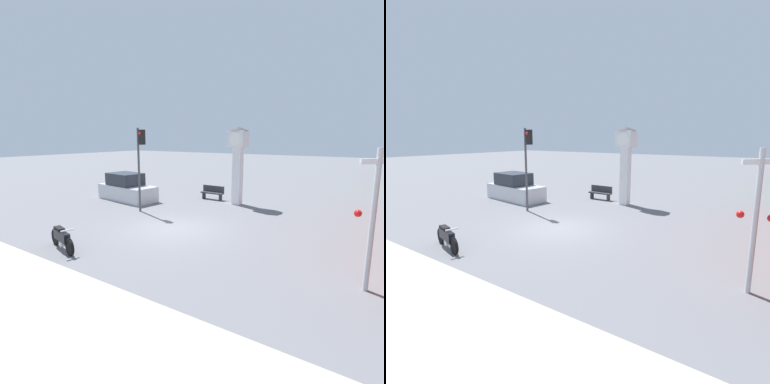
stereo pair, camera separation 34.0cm
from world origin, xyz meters
TOP-DOWN VIEW (x-y plane):
  - ground_plane at (0.00, 0.00)m, footprint 120.00×120.00m
  - motorcycle at (-1.89, -4.36)m, footprint 2.06×0.69m
  - clock_tower at (0.21, 6.33)m, footprint 1.18×1.18m
  - traffic_light at (-3.45, 1.62)m, footprint 0.50×0.35m
  - railroad_crossing_signal at (7.79, -1.57)m, footprint 0.90×0.82m
  - bench at (-1.81, 6.81)m, footprint 1.60×0.44m
  - parked_car at (-6.52, 3.49)m, footprint 4.40×2.33m

SIDE VIEW (x-z plane):
  - ground_plane at x=0.00m, z-range 0.00..0.00m
  - motorcycle at x=-1.89m, z-range -0.02..0.91m
  - bench at x=-1.81m, z-range 0.03..0.95m
  - parked_car at x=-6.52m, z-range -0.15..1.65m
  - railroad_crossing_signal at x=7.79m, z-range 0.18..4.07m
  - clock_tower at x=0.21m, z-range 0.77..5.52m
  - traffic_light at x=-3.45m, z-range 0.85..5.50m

